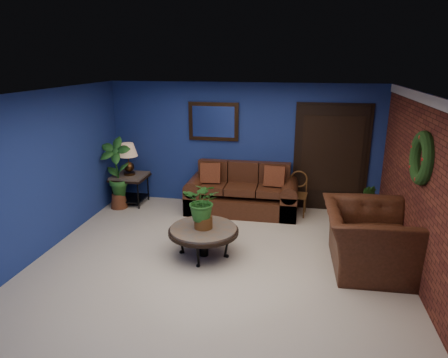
% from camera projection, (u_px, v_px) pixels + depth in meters
% --- Properties ---
extents(floor, '(5.50, 5.50, 0.00)m').
position_uv_depth(floor, '(219.00, 259.00, 6.12)').
color(floor, beige).
rests_on(floor, ground).
extents(wall_back, '(5.50, 0.04, 2.50)m').
position_uv_depth(wall_back, '(243.00, 145.00, 8.11)').
color(wall_back, navy).
rests_on(wall_back, ground).
extents(wall_left, '(0.04, 5.00, 2.50)m').
position_uv_depth(wall_left, '(47.00, 172.00, 6.23)').
color(wall_left, navy).
rests_on(wall_left, ground).
extents(wall_right_brick, '(0.04, 5.00, 2.50)m').
position_uv_depth(wall_right_brick, '(423.00, 192.00, 5.28)').
color(wall_right_brick, maroon).
rests_on(wall_right_brick, ground).
extents(ceiling, '(5.50, 5.00, 0.02)m').
position_uv_depth(ceiling, '(219.00, 93.00, 5.39)').
color(ceiling, silver).
rests_on(ceiling, wall_back).
extents(crown_molding, '(0.03, 5.00, 0.14)m').
position_uv_depth(crown_molding, '(434.00, 102.00, 4.94)').
color(crown_molding, white).
rests_on(crown_molding, wall_right_brick).
extents(wall_mirror, '(1.02, 0.06, 0.77)m').
position_uv_depth(wall_mirror, '(213.00, 122.00, 8.04)').
color(wall_mirror, '#412712').
rests_on(wall_mirror, wall_back).
extents(closet_door, '(1.44, 0.06, 2.18)m').
position_uv_depth(closet_door, '(331.00, 159.00, 7.83)').
color(closet_door, black).
rests_on(closet_door, wall_back).
extents(wreath, '(0.16, 0.72, 0.72)m').
position_uv_depth(wreath, '(422.00, 158.00, 5.20)').
color(wreath, black).
rests_on(wreath, wall_right_brick).
extents(sofa, '(2.16, 0.93, 0.97)m').
position_uv_depth(sofa, '(242.00, 195.00, 7.97)').
color(sofa, '#4B2315').
rests_on(sofa, ground).
extents(coffee_table, '(1.08, 1.08, 0.46)m').
position_uv_depth(coffee_table, '(203.00, 231.00, 6.12)').
color(coffee_table, '#524D48').
rests_on(coffee_table, ground).
extents(end_table, '(0.69, 0.69, 0.63)m').
position_uv_depth(end_table, '(130.00, 181.00, 8.31)').
color(end_table, '#524D48').
rests_on(end_table, ground).
extents(table_lamp, '(0.38, 0.38, 0.64)m').
position_uv_depth(table_lamp, '(128.00, 155.00, 8.14)').
color(table_lamp, '#412712').
rests_on(table_lamp, end_table).
extents(side_chair, '(0.40, 0.40, 0.85)m').
position_uv_depth(side_chair, '(298.00, 190.00, 7.77)').
color(side_chair, brown).
rests_on(side_chair, ground).
extents(armchair, '(1.26, 1.43, 0.91)m').
position_uv_depth(armchair, '(367.00, 239.00, 5.76)').
color(armchair, '#4B2315').
rests_on(armchair, ground).
extents(coffee_plant, '(0.58, 0.51, 0.74)m').
position_uv_depth(coffee_plant, '(203.00, 203.00, 5.98)').
color(coffee_plant, brown).
rests_on(coffee_plant, coffee_table).
extents(floor_plant, '(0.38, 0.32, 0.78)m').
position_uv_depth(floor_plant, '(364.00, 204.00, 7.27)').
color(floor_plant, brown).
rests_on(floor_plant, ground).
extents(tall_plant, '(0.64, 0.45, 1.45)m').
position_uv_depth(tall_plant, '(117.00, 171.00, 7.99)').
color(tall_plant, brown).
rests_on(tall_plant, ground).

